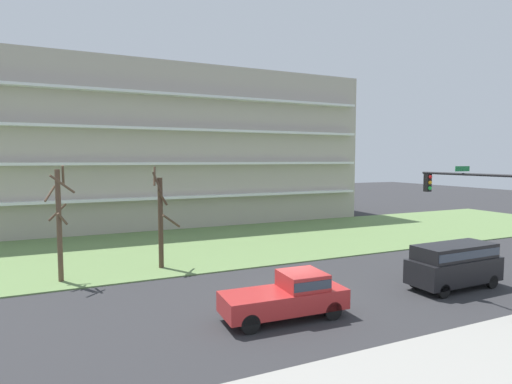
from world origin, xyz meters
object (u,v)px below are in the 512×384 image
object	(u,v)px
tree_far_left	(59,221)
tree_left	(161,219)
van_black_near_left	(454,262)
traffic_signal_mast	(482,213)
pickup_red_center_left	(289,295)

from	to	relation	value
tree_far_left	tree_left	xyz separation A→B (m)	(5.67, 0.57, -0.30)
tree_far_left	van_black_near_left	bearing A→B (deg)	-27.09
traffic_signal_mast	tree_left	bearing A→B (deg)	130.99
tree_left	traffic_signal_mast	size ratio (longest dim) A/B	0.98
tree_far_left	tree_left	distance (m)	5.71
tree_far_left	van_black_near_left	world-z (taller)	tree_far_left
tree_far_left	tree_left	size ratio (longest dim) A/B	1.02
tree_far_left	tree_left	world-z (taller)	tree_far_left
tree_left	van_black_near_left	bearing A→B (deg)	-37.66
tree_far_left	van_black_near_left	size ratio (longest dim) A/B	1.24
tree_far_left	pickup_red_center_left	xyz separation A→B (m)	(9.01, -9.73, -2.42)
pickup_red_center_left	traffic_signal_mast	size ratio (longest dim) A/B	0.84
pickup_red_center_left	van_black_near_left	bearing A→B (deg)	2.37
tree_far_left	pickup_red_center_left	size ratio (longest dim) A/B	1.19
van_black_near_left	traffic_signal_mast	size ratio (longest dim) A/B	0.80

